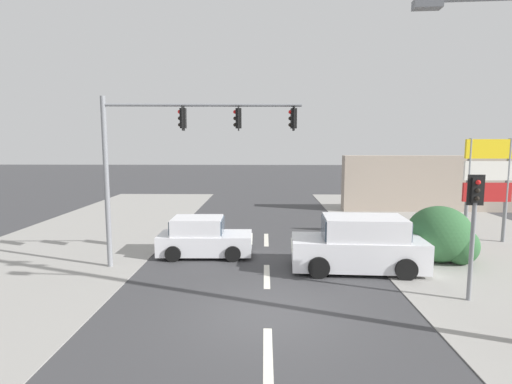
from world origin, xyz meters
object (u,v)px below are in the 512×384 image
at_px(pedestal_signal_right_kerb, 474,216).
at_px(shopping_plaza_sign, 488,176).
at_px(suv_crossing_left, 359,246).
at_px(hatchback_oncoming_near, 203,238).
at_px(traffic_signal_mast, 174,145).

height_order(pedestal_signal_right_kerb, shopping_plaza_sign, shopping_plaza_sign).
distance_m(pedestal_signal_right_kerb, suv_crossing_left, 3.93).
bearing_deg(shopping_plaza_sign, pedestal_signal_right_kerb, -120.93).
bearing_deg(shopping_plaza_sign, hatchback_oncoming_near, -168.69).
distance_m(shopping_plaza_sign, suv_crossing_left, 8.00).
xyz_separation_m(shopping_plaza_sign, suv_crossing_left, (-6.52, -4.13, -2.10)).
relative_size(suv_crossing_left, hatchback_oncoming_near, 1.26).
xyz_separation_m(traffic_signal_mast, shopping_plaza_sign, (12.95, 3.82, -1.37)).
bearing_deg(suv_crossing_left, hatchback_oncoming_near, 163.43).
relative_size(traffic_signal_mast, shopping_plaza_sign, 1.50).
height_order(suv_crossing_left, hatchback_oncoming_near, suv_crossing_left).
distance_m(pedestal_signal_right_kerb, shopping_plaza_sign, 7.92).
height_order(shopping_plaza_sign, suv_crossing_left, shopping_plaza_sign).
bearing_deg(suv_crossing_left, shopping_plaza_sign, 32.32).
height_order(traffic_signal_mast, suv_crossing_left, traffic_signal_mast).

